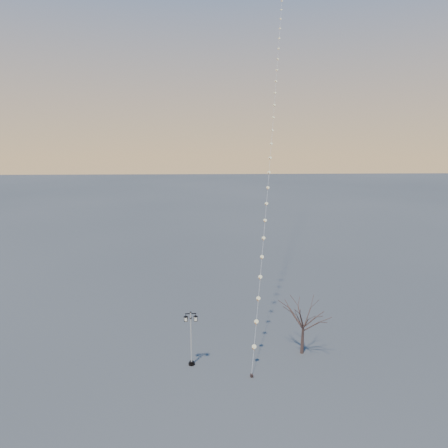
{
  "coord_description": "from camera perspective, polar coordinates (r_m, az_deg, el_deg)",
  "views": [
    {
      "loc": [
        -1.67,
        -26.86,
        16.96
      ],
      "look_at": [
        -0.48,
        5.41,
        9.68
      ],
      "focal_mm": 31.65,
      "sensor_mm": 36.0,
      "label": 1
    }
  ],
  "objects": [
    {
      "name": "ground",
      "position": [
        31.82,
        1.3,
        -19.51
      ],
      "size": [
        300.0,
        300.0,
        0.0
      ],
      "primitive_type": "plane",
      "color": "#474849",
      "rests_on": "ground"
    },
    {
      "name": "street_lamp",
      "position": [
        30.6,
        -4.77,
        -15.77
      ],
      "size": [
        1.1,
        0.48,
        4.33
      ],
      "rotation": [
        0.0,
        0.0,
        0.04
      ],
      "color": "black",
      "rests_on": "ground"
    },
    {
      "name": "bare_tree",
      "position": [
        32.25,
        11.41,
        -13.09
      ],
      "size": [
        2.66,
        2.66,
        4.41
      ],
      "rotation": [
        0.0,
        0.0,
        0.07
      ],
      "color": "#48322A",
      "rests_on": "ground"
    },
    {
      "name": "kite_train",
      "position": [
        50.56,
        7.3,
        18.67
      ],
      "size": [
        10.61,
        49.63,
        44.76
      ],
      "rotation": [
        0.0,
        0.0,
        0.41
      ],
      "color": "black",
      "rests_on": "ground"
    }
  ]
}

